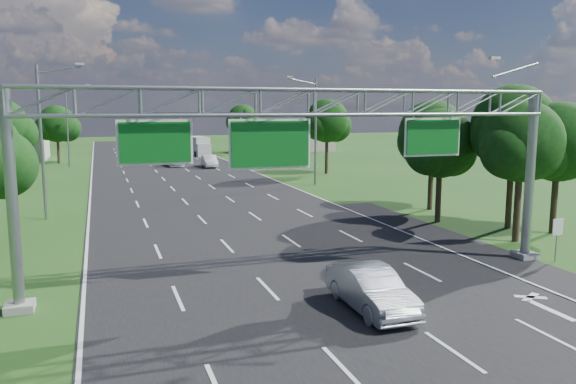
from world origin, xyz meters
name	(u,v)px	position (x,y,z in m)	size (l,w,h in m)	color
ground	(218,209)	(0.00, 30.00, 0.00)	(220.00, 220.00, 0.00)	#1C4514
road	(218,209)	(0.00, 30.00, 0.00)	(18.00, 180.00, 0.02)	black
road_flare	(476,250)	(10.20, 14.00, 0.00)	(3.00, 30.00, 0.02)	black
sign_gantry	(313,117)	(0.33, 12.00, 6.89)	(23.50, 1.00, 9.56)	gray
regulatory_sign	(557,231)	(12.40, 10.98, 1.51)	(0.60, 0.08, 2.10)	gray
traffic_signal	(219,124)	(7.48, 65.00, 5.17)	(12.21, 0.24, 7.00)	black
streetlight_l_near	(44,134)	(-11.30, 30.00, 5.58)	(2.97, 0.22, 10.16)	gray
streetlight_l_far	(69,122)	(-11.30, 65.00, 5.58)	(2.97, 0.22, 10.16)	gray
streetlight_r_mid	(314,126)	(11.30, 40.00, 5.58)	(2.97, 0.22, 10.16)	gray
tree_cluster_right	(490,140)	(14.80, 19.19, 5.31)	(9.91, 14.60, 8.68)	#2D2116
tree_verge_lb	(2,129)	(-15.92, 45.04, 5.41)	(5.76, 4.80, 8.06)	#2D2116
tree_verge_lc	(58,126)	(-12.92, 70.04, 4.98)	(5.76, 4.80, 7.62)	#2D2116
tree_verge_rd	(327,123)	(16.08, 48.04, 5.63)	(5.76, 4.80, 8.28)	#2D2116
tree_verge_re	(243,121)	(14.08, 78.04, 5.20)	(5.76, 4.80, 7.84)	#2D2116
building_right	(294,139)	(24.00, 82.00, 2.00)	(12.00, 9.00, 4.00)	#AD9F91
silver_sedan	(371,289)	(1.08, 8.02, 0.78)	(1.65, 4.73, 1.56)	#ACB2B8
car_queue_a	(174,161)	(0.96, 61.71, 0.66)	(1.84, 4.53, 1.32)	silver
car_queue_b	(157,157)	(-0.35, 70.12, 0.53)	(1.77, 3.83, 1.06)	black
car_queue_d	(209,161)	(4.96, 59.13, 0.73)	(1.55, 4.45, 1.47)	silver
box_truck	(199,147)	(6.76, 76.85, 1.37)	(2.85, 7.76, 2.85)	beige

